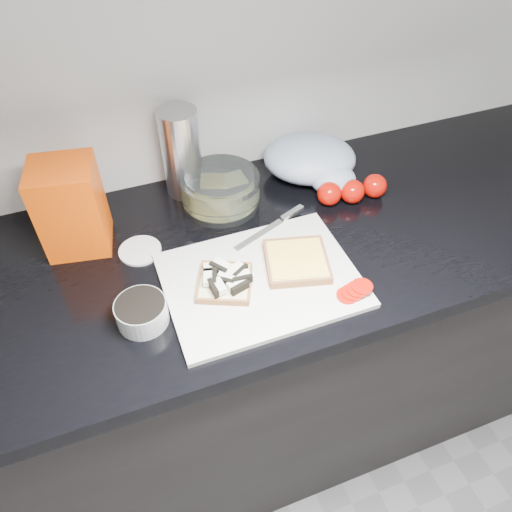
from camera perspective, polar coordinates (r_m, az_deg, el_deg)
The scene contains 14 objects.
base_cabinet at distance 1.51m, azimuth -0.15°, elevation -11.28°, with size 3.50×0.60×0.86m, color black.
countertop at distance 1.16m, azimuth -0.20°, elevation 1.01°, with size 3.50×0.64×0.04m, color black.
cutting_board at distance 1.05m, azimuth 0.58°, elevation -2.77°, with size 0.40×0.30×0.01m, color silver.
bread_left at distance 1.03m, azimuth -3.57°, elevation -2.85°, with size 0.15×0.15×0.04m.
bread_right at distance 1.07m, azimuth 4.67°, elevation -0.60°, with size 0.17×0.17×0.02m.
tomato_slices at distance 1.03m, azimuth 11.20°, elevation -3.94°, with size 0.09×0.06×0.02m.
knife at distance 1.17m, azimuth 2.59°, elevation 3.91°, with size 0.20×0.09×0.01m.
seed_tub at distance 1.00m, azimuth -12.95°, elevation -6.20°, with size 0.10×0.10×0.05m.
tub_lid at distance 1.15m, azimuth -13.11°, elevation 0.61°, with size 0.10×0.10×0.01m, color silver.
glass_bowl at distance 1.23m, azimuth -4.10°, elevation 7.50°, with size 0.19×0.19×0.08m.
bread_bag at distance 1.14m, azimuth -20.38°, elevation 5.23°, with size 0.13×0.12×0.21m, color red.
steel_canister at distance 1.24m, azimuth -8.52°, elevation 11.57°, with size 0.09×0.09×0.22m, color #ADADB2.
grocery_bag at distance 1.31m, azimuth 6.51°, elevation 10.72°, with size 0.29×0.28×0.10m.
whole_tomatoes at distance 1.26m, azimuth 10.95°, elevation 7.38°, with size 0.18×0.07×0.06m.
Camera 1 is at (-0.29, 0.43, 1.69)m, focal length 35.00 mm.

